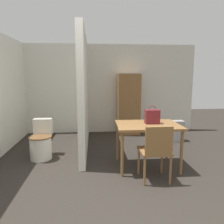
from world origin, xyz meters
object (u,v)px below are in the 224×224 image
at_px(wooden_chair, 156,150).
at_px(space_heater, 177,131).
at_px(handbag, 152,116).
at_px(wooden_cabinet, 128,104).
at_px(toilet, 41,143).
at_px(dining_table, 147,129).

distance_m(wooden_chair, space_heater, 2.38).
distance_m(handbag, wooden_cabinet, 2.29).
bearing_deg(space_heater, handbag, -125.53).
relative_size(toilet, space_heater, 1.46).
height_order(toilet, handbag, handbag).
bearing_deg(handbag, wooden_chair, -99.00).
height_order(toilet, space_heater, toilet).
xyz_separation_m(wooden_chair, toilet, (-1.98, 1.16, -0.20)).
distance_m(toilet, handbag, 2.23).
xyz_separation_m(handbag, wooden_cabinet, (-0.05, 2.28, -0.07)).
xyz_separation_m(toilet, wooden_cabinet, (2.02, 1.72, 0.54)).
bearing_deg(wooden_chair, wooden_cabinet, 88.16).
relative_size(toilet, wooden_cabinet, 0.45).
bearing_deg(toilet, wooden_cabinet, 40.45).
bearing_deg(wooden_cabinet, dining_table, -90.90).
distance_m(handbag, space_heater, 1.93).
height_order(dining_table, wooden_cabinet, wooden_cabinet).
xyz_separation_m(dining_table, toilet, (-1.98, 0.61, -0.39)).
height_order(wooden_cabinet, space_heater, wooden_cabinet).
distance_m(dining_table, space_heater, 1.95).
xyz_separation_m(dining_table, space_heater, (1.14, 1.52, -0.44)).
bearing_deg(toilet, wooden_chair, -30.35).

